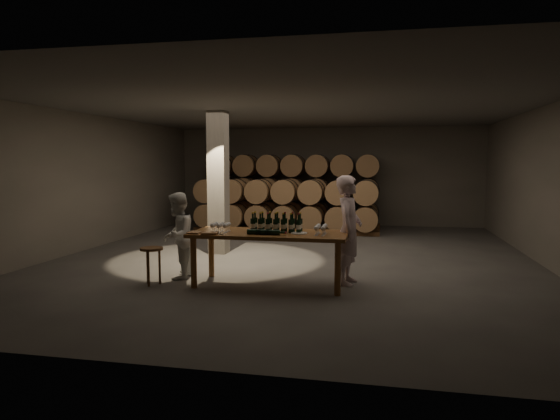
% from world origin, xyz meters
% --- Properties ---
extents(room, '(12.00, 12.00, 12.00)m').
position_xyz_m(room, '(-1.80, 0.20, 1.60)').
color(room, '#494745').
rests_on(room, ground).
extents(tasting_table, '(2.60, 1.10, 0.90)m').
position_xyz_m(tasting_table, '(0.00, -2.50, 0.80)').
color(tasting_table, brown).
rests_on(tasting_table, ground).
extents(barrel_stack_back, '(5.48, 0.95, 2.31)m').
position_xyz_m(barrel_stack_back, '(-0.96, 5.20, 1.20)').
color(barrel_stack_back, '#54331D').
rests_on(barrel_stack_back, ground).
extents(barrel_stack_front, '(5.48, 0.95, 1.57)m').
position_xyz_m(barrel_stack_front, '(-0.96, 3.80, 0.83)').
color(barrel_stack_front, '#54331D').
rests_on(barrel_stack_front, ground).
extents(bottle_cluster, '(0.86, 0.23, 0.33)m').
position_xyz_m(bottle_cluster, '(0.10, -2.43, 1.02)').
color(bottle_cluster, black).
rests_on(bottle_cluster, tasting_table).
extents(lying_bottles, '(0.64, 0.09, 0.09)m').
position_xyz_m(lying_bottles, '(-0.02, -2.80, 0.94)').
color(lying_bottles, black).
rests_on(lying_bottles, tasting_table).
extents(glass_cluster_left, '(0.30, 0.30, 0.16)m').
position_xyz_m(glass_cluster_left, '(-0.81, -2.62, 1.01)').
color(glass_cluster_left, silver).
rests_on(glass_cluster_left, tasting_table).
extents(glass_cluster_right, '(0.19, 0.41, 0.16)m').
position_xyz_m(glass_cluster_right, '(0.87, -2.58, 1.01)').
color(glass_cluster_right, silver).
rests_on(glass_cluster_right, tasting_table).
extents(plate, '(0.27, 0.27, 0.02)m').
position_xyz_m(plate, '(0.51, -2.56, 0.91)').
color(plate, white).
rests_on(plate, tasting_table).
extents(notebook_near, '(0.28, 0.24, 0.03)m').
position_xyz_m(notebook_near, '(-0.90, -2.92, 0.92)').
color(notebook_near, brown).
rests_on(notebook_near, tasting_table).
extents(notebook_corner, '(0.21, 0.27, 0.02)m').
position_xyz_m(notebook_corner, '(-1.18, -2.85, 0.91)').
color(notebook_corner, brown).
rests_on(notebook_corner, tasting_table).
extents(pen, '(0.14, 0.06, 0.01)m').
position_xyz_m(pen, '(-0.74, -2.90, 0.91)').
color(pen, black).
rests_on(pen, tasting_table).
extents(stool, '(0.38, 0.38, 0.64)m').
position_xyz_m(stool, '(-1.95, -2.87, 0.52)').
color(stool, '#54331D').
rests_on(stool, ground).
extents(person_man, '(0.50, 0.71, 1.85)m').
position_xyz_m(person_man, '(1.29, -2.14, 0.92)').
color(person_man, silver).
rests_on(person_man, ground).
extents(person_woman, '(0.65, 0.79, 1.54)m').
position_xyz_m(person_woman, '(-1.71, -2.34, 0.77)').
color(person_woman, white).
rests_on(person_woman, ground).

